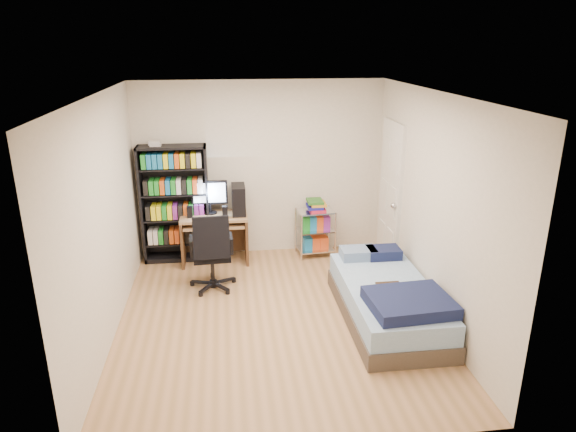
{
  "coord_description": "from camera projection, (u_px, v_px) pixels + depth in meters",
  "views": [
    {
      "loc": [
        -0.5,
        -5.14,
        3.0
      ],
      "look_at": [
        0.2,
        0.4,
        1.08
      ],
      "focal_mm": 32.0,
      "sensor_mm": 36.0,
      "label": 1
    }
  ],
  "objects": [
    {
      "name": "wire_cart",
      "position": [
        316.0,
        219.0,
        7.39
      ],
      "size": [
        0.56,
        0.43,
        0.85
      ],
      "rotation": [
        0.0,
        0.0,
        0.1
      ],
      "color": "silver",
      "rests_on": "room"
    },
    {
      "name": "door",
      "position": [
        390.0,
        195.0,
        7.0
      ],
      "size": [
        0.12,
        0.8,
        2.0
      ],
      "color": "silver",
      "rests_on": "room"
    },
    {
      "name": "media_shelf",
      "position": [
        175.0,
        203.0,
        7.16
      ],
      "size": [
        0.93,
        0.31,
        1.72
      ],
      "color": "black",
      "rests_on": "room"
    },
    {
      "name": "room",
      "position": [
        274.0,
        214.0,
        5.45
      ],
      "size": [
        3.58,
        4.08,
        2.58
      ],
      "color": "tan",
      "rests_on": "ground"
    },
    {
      "name": "computer_desk",
      "position": [
        221.0,
        218.0,
        7.2
      ],
      "size": [
        0.92,
        0.54,
        1.16
      ],
      "color": "#A07852",
      "rests_on": "room"
    },
    {
      "name": "bed",
      "position": [
        388.0,
        300.0,
        5.74
      ],
      "size": [
        0.96,
        1.93,
        0.55
      ],
      "color": "#50453B",
      "rests_on": "room"
    },
    {
      "name": "office_chair",
      "position": [
        212.0,
        265.0,
        6.44
      ],
      "size": [
        0.64,
        0.64,
        1.02
      ],
      "rotation": [
        0.0,
        0.0,
        0.05
      ],
      "color": "black",
      "rests_on": "room"
    }
  ]
}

